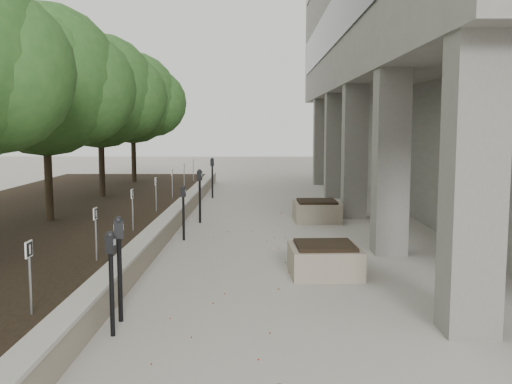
{
  "coord_description": "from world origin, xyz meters",
  "views": [
    {
      "loc": [
        0.6,
        -6.79,
        2.82
      ],
      "look_at": [
        0.47,
        7.05,
        1.23
      ],
      "focal_mm": 41.35,
      "sensor_mm": 36.0,
      "label": 1
    }
  ],
  "objects_px": {
    "crabapple_tree_4": "(100,115)",
    "planter_back": "(317,211)",
    "crabapple_tree_3": "(46,112)",
    "parking_meter_2": "(112,284)",
    "parking_meter_1": "(120,269)",
    "parking_meter_3": "(183,213)",
    "crabapple_tree_5": "(133,117)",
    "planter_front": "(325,259)",
    "parking_meter_5": "(212,178)",
    "parking_meter_4": "(200,196)"
  },
  "relations": [
    {
      "from": "parking_meter_4",
      "to": "planter_back",
      "type": "bearing_deg",
      "value": 24.73
    },
    {
      "from": "parking_meter_5",
      "to": "planter_front",
      "type": "height_order",
      "value": "parking_meter_5"
    },
    {
      "from": "parking_meter_4",
      "to": "crabapple_tree_3",
      "type": "bearing_deg",
      "value": -132.89
    },
    {
      "from": "parking_meter_1",
      "to": "parking_meter_3",
      "type": "bearing_deg",
      "value": 72.28
    },
    {
      "from": "parking_meter_1",
      "to": "planter_back",
      "type": "xyz_separation_m",
      "value": [
        3.64,
        8.9,
        -0.46
      ]
    },
    {
      "from": "planter_back",
      "to": "parking_meter_3",
      "type": "bearing_deg",
      "value": -140.41
    },
    {
      "from": "parking_meter_3",
      "to": "parking_meter_4",
      "type": "bearing_deg",
      "value": 97.87
    },
    {
      "from": "planter_front",
      "to": "parking_meter_2",
      "type": "bearing_deg",
      "value": -134.37
    },
    {
      "from": "crabapple_tree_5",
      "to": "parking_meter_5",
      "type": "relative_size",
      "value": 3.49
    },
    {
      "from": "crabapple_tree_3",
      "to": "planter_front",
      "type": "distance_m",
      "value": 8.17
    },
    {
      "from": "parking_meter_1",
      "to": "planter_front",
      "type": "bearing_deg",
      "value": 23.12
    },
    {
      "from": "crabapple_tree_4",
      "to": "crabapple_tree_5",
      "type": "distance_m",
      "value": 5.0
    },
    {
      "from": "crabapple_tree_3",
      "to": "planter_back",
      "type": "relative_size",
      "value": 4.12
    },
    {
      "from": "crabapple_tree_3",
      "to": "parking_meter_1",
      "type": "bearing_deg",
      "value": -62.91
    },
    {
      "from": "crabapple_tree_4",
      "to": "parking_meter_1",
      "type": "distance_m",
      "value": 12.3
    },
    {
      "from": "crabapple_tree_5",
      "to": "parking_meter_2",
      "type": "distance_m",
      "value": 17.68
    },
    {
      "from": "crabapple_tree_3",
      "to": "parking_meter_3",
      "type": "height_order",
      "value": "crabapple_tree_3"
    },
    {
      "from": "crabapple_tree_3",
      "to": "parking_meter_4",
      "type": "distance_m",
      "value": 4.74
    },
    {
      "from": "parking_meter_3",
      "to": "parking_meter_5",
      "type": "height_order",
      "value": "parking_meter_5"
    },
    {
      "from": "crabapple_tree_3",
      "to": "planter_back",
      "type": "height_order",
      "value": "crabapple_tree_3"
    },
    {
      "from": "parking_meter_3",
      "to": "planter_front",
      "type": "xyz_separation_m",
      "value": [
        3.09,
        -3.32,
        -0.37
      ]
    },
    {
      "from": "crabapple_tree_4",
      "to": "planter_back",
      "type": "xyz_separation_m",
      "value": [
        7.02,
        -2.7,
        -2.81
      ]
    },
    {
      "from": "crabapple_tree_4",
      "to": "parking_meter_2",
      "type": "distance_m",
      "value": 12.88
    },
    {
      "from": "parking_meter_3",
      "to": "parking_meter_4",
      "type": "height_order",
      "value": "parking_meter_4"
    },
    {
      "from": "parking_meter_1",
      "to": "parking_meter_3",
      "type": "distance_m",
      "value": 5.99
    },
    {
      "from": "planter_front",
      "to": "crabapple_tree_4",
      "type": "bearing_deg",
      "value": 126.42
    },
    {
      "from": "crabapple_tree_4",
      "to": "parking_meter_1",
      "type": "bearing_deg",
      "value": -73.78
    },
    {
      "from": "parking_meter_1",
      "to": "crabapple_tree_3",
      "type": "bearing_deg",
      "value": 100.52
    },
    {
      "from": "crabapple_tree_5",
      "to": "planter_back",
      "type": "relative_size",
      "value": 4.12
    },
    {
      "from": "crabapple_tree_3",
      "to": "crabapple_tree_5",
      "type": "height_order",
      "value": "same"
    },
    {
      "from": "parking_meter_1",
      "to": "planter_back",
      "type": "height_order",
      "value": "parking_meter_1"
    },
    {
      "from": "parking_meter_1",
      "to": "planter_front",
      "type": "xyz_separation_m",
      "value": [
        3.21,
        2.67,
        -0.47
      ]
    },
    {
      "from": "parking_meter_3",
      "to": "parking_meter_4",
      "type": "relative_size",
      "value": 0.87
    },
    {
      "from": "parking_meter_1",
      "to": "parking_meter_3",
      "type": "xyz_separation_m",
      "value": [
        0.12,
        5.98,
        -0.09
      ]
    },
    {
      "from": "crabapple_tree_5",
      "to": "planter_front",
      "type": "xyz_separation_m",
      "value": [
        6.59,
        -13.93,
        -2.82
      ]
    },
    {
      "from": "crabapple_tree_5",
      "to": "parking_meter_4",
      "type": "height_order",
      "value": "crabapple_tree_5"
    },
    {
      "from": "crabapple_tree_4",
      "to": "parking_meter_2",
      "type": "height_order",
      "value": "crabapple_tree_4"
    },
    {
      "from": "planter_front",
      "to": "planter_back",
      "type": "bearing_deg",
      "value": 86.05
    },
    {
      "from": "parking_meter_2",
      "to": "planter_front",
      "type": "xyz_separation_m",
      "value": [
        3.18,
        3.25,
        -0.41
      ]
    },
    {
      "from": "parking_meter_1",
      "to": "parking_meter_5",
      "type": "height_order",
      "value": "parking_meter_5"
    },
    {
      "from": "parking_meter_4",
      "to": "parking_meter_2",
      "type": "bearing_deg",
      "value": -72.55
    },
    {
      "from": "parking_meter_1",
      "to": "parking_meter_5",
      "type": "relative_size",
      "value": 0.99
    },
    {
      "from": "parking_meter_2",
      "to": "parking_meter_4",
      "type": "distance_m",
      "value": 9.14
    },
    {
      "from": "parking_meter_2",
      "to": "parking_meter_4",
      "type": "xyz_separation_m",
      "value": [
        0.22,
        9.13,
        0.06
      ]
    },
    {
      "from": "parking_meter_1",
      "to": "planter_front",
      "type": "distance_m",
      "value": 4.2
    },
    {
      "from": "parking_meter_1",
      "to": "parking_meter_4",
      "type": "relative_size",
      "value": 0.99
    },
    {
      "from": "crabapple_tree_3",
      "to": "parking_meter_3",
      "type": "relative_size",
      "value": 4.02
    },
    {
      "from": "crabapple_tree_3",
      "to": "parking_meter_2",
      "type": "height_order",
      "value": "crabapple_tree_3"
    },
    {
      "from": "crabapple_tree_5",
      "to": "parking_meter_5",
      "type": "height_order",
      "value": "crabapple_tree_5"
    },
    {
      "from": "crabapple_tree_5",
      "to": "planter_front",
      "type": "height_order",
      "value": "crabapple_tree_5"
    }
  ]
}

